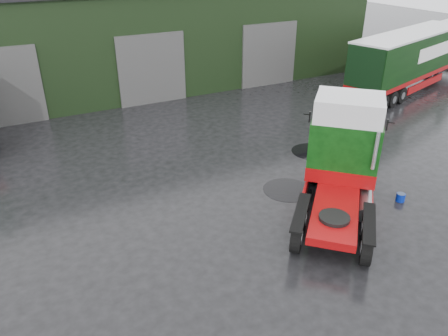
% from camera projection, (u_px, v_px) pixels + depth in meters
% --- Properties ---
extents(ground, '(100.00, 100.00, 0.00)m').
position_uv_depth(ground, '(241.00, 235.00, 14.23)').
color(ground, black).
extents(warehouse, '(32.40, 12.40, 6.30)m').
position_uv_depth(warehouse, '(121.00, 32.00, 29.36)').
color(warehouse, black).
rests_on(warehouse, ground).
extents(hero_tractor, '(6.31, 6.37, 3.91)m').
position_uv_depth(hero_tractor, '(341.00, 167.00, 14.25)').
color(hero_tractor, '#0A350C').
rests_on(hero_tractor, ground).
extents(lorry_right, '(14.25, 6.34, 3.71)m').
position_uv_depth(lorry_right, '(408.00, 62.00, 27.30)').
color(lorry_right, silver).
rests_on(lorry_right, ground).
extents(wash_bucket, '(0.43, 0.43, 0.30)m').
position_uv_depth(wash_bucket, '(401.00, 197.00, 16.04)').
color(wash_bucket, '#061D8F').
rests_on(wash_bucket, ground).
extents(tree_back_b, '(4.40, 4.40, 7.50)m').
position_uv_depth(tree_back_b, '(175.00, 1.00, 40.26)').
color(tree_back_b, black).
rests_on(tree_back_b, ground).
extents(puddle_1, '(1.86, 1.86, 0.01)m').
position_uv_depth(puddle_1, '(287.00, 190.00, 16.83)').
color(puddle_1, black).
rests_on(puddle_1, ground).
extents(puddle_4, '(1.85, 1.85, 0.01)m').
position_uv_depth(puddle_4, '(312.00, 151.00, 19.93)').
color(puddle_4, black).
rests_on(puddle_4, ground).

